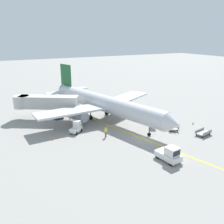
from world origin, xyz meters
name	(u,v)px	position (x,y,z in m)	size (l,w,h in m)	color
ground_plane	(144,139)	(0.00, 0.00, 0.00)	(300.00, 300.00, 0.00)	gray
taxi_line_yellow	(122,130)	(-1.48, 5.00, 0.00)	(0.30, 80.00, 0.01)	yellow
airliner	(103,103)	(-1.62, 12.23, 3.42)	(27.88, 34.84, 10.10)	silver
jet_bridge	(42,102)	(-12.50, 18.37, 3.54)	(12.28, 8.77, 4.85)	beige
pushback_tug	(169,154)	(-1.36, -7.86, 0.99)	(2.31, 3.80, 2.20)	silver
baggage_tug_near_wing	(76,128)	(-9.11, 7.92, 0.93)	(2.69, 2.51, 2.10)	silver
belt_loader_forward_hold	(152,118)	(6.22, 6.00, 0.78)	(3.59, 4.95, 2.59)	silver
baggage_cart_loaded	(173,127)	(7.07, 1.00, 0.47)	(2.57, 3.76, 0.94)	#A5A5A8
baggage_cart_empty_trailing	(203,133)	(9.99, -3.58, 0.47)	(3.84, 2.02, 0.94)	#A5A5A8
ground_crew_marshaller	(106,132)	(-5.35, 3.72, 0.91)	(0.36, 0.24, 1.70)	#26262D
safety_cone_nose_left	(70,119)	(-7.96, 14.98, 0.22)	(0.36, 0.36, 0.44)	orange
safety_cone_nose_right	(193,123)	(12.48, 1.22, 0.22)	(0.36, 0.36, 0.44)	orange
safety_cone_wingtip_left	(160,110)	(12.20, 11.08, 0.22)	(0.36, 0.36, 0.44)	orange
safety_cone_wingtip_right	(53,139)	(-13.70, 6.74, 0.22)	(0.36, 0.36, 0.44)	orange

